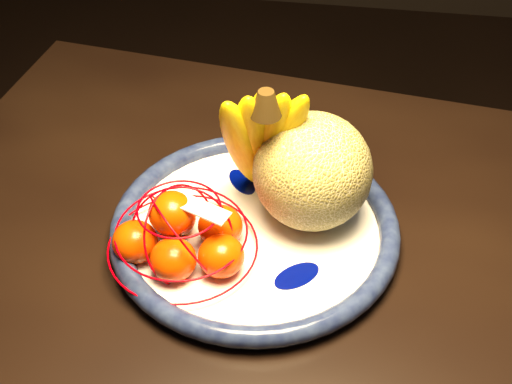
# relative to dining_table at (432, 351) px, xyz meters

# --- Properties ---
(dining_table) EXTENTS (1.56, 1.06, 0.73)m
(dining_table) POSITION_rel_dining_table_xyz_m (0.00, 0.00, 0.00)
(dining_table) COLOR black
(dining_table) RESTS_ON ground
(fruit_bowl) EXTENTS (0.37, 0.37, 0.03)m
(fruit_bowl) POSITION_rel_dining_table_xyz_m (-0.24, 0.09, 0.09)
(fruit_bowl) COLOR white
(fruit_bowl) RESTS_ON dining_table
(cantaloupe) EXTENTS (0.15, 0.15, 0.15)m
(cantaloupe) POSITION_rel_dining_table_xyz_m (-0.17, 0.13, 0.17)
(cantaloupe) COLOR olive
(cantaloupe) RESTS_ON fruit_bowl
(banana_bunch) EXTENTS (0.14, 0.14, 0.22)m
(banana_bunch) POSITION_rel_dining_table_xyz_m (-0.24, 0.15, 0.20)
(banana_bunch) COLOR yellow
(banana_bunch) RESTS_ON fruit_bowl
(mandarin_bag) EXTENTS (0.22, 0.22, 0.12)m
(mandarin_bag) POSITION_rel_dining_table_xyz_m (-0.32, 0.03, 0.12)
(mandarin_bag) COLOR #FF4605
(mandarin_bag) RESTS_ON fruit_bowl
(price_tag) EXTENTS (0.08, 0.05, 0.01)m
(price_tag) POSITION_rel_dining_table_xyz_m (-0.29, 0.04, 0.17)
(price_tag) COLOR white
(price_tag) RESTS_ON mandarin_bag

